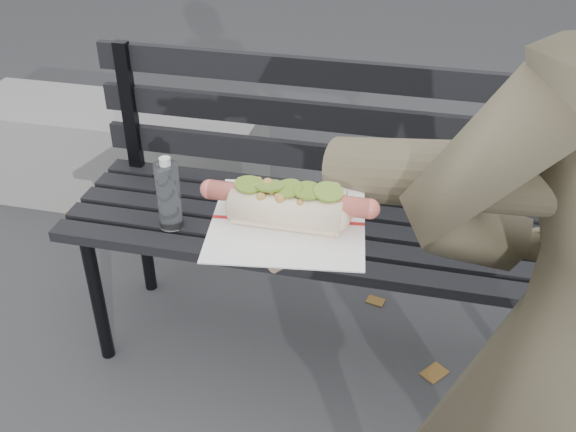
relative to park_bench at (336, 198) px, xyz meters
name	(u,v)px	position (x,y,z in m)	size (l,w,h in m)	color
park_bench	(336,198)	(0.00, 0.00, 0.00)	(1.50, 0.44, 0.88)	black
concrete_block	(118,153)	(-1.02, 0.67, -0.32)	(1.20, 0.40, 0.40)	slate
held_hotdog	(460,189)	(0.28, -0.85, 0.56)	(0.64, 0.30, 0.20)	brown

